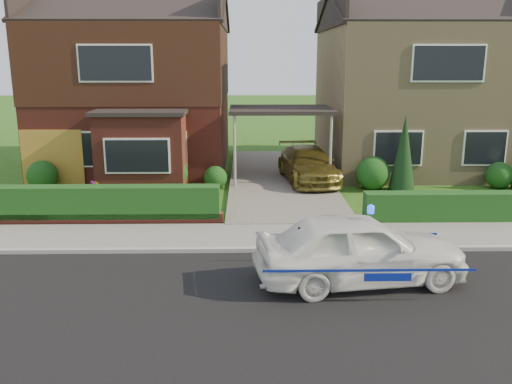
{
  "coord_description": "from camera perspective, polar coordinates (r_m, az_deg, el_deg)",
  "views": [
    {
      "loc": [
        -1.3,
        -9.33,
        4.58
      ],
      "look_at": [
        -1.06,
        3.5,
        1.4
      ],
      "focal_mm": 38.0,
      "sensor_mm": 36.0,
      "label": 1
    }
  ],
  "objects": [
    {
      "name": "ground",
      "position": [
        10.47,
        6.29,
        -12.1
      ],
      "size": [
        120.0,
        120.0,
        0.0
      ],
      "primitive_type": "plane",
      "color": "#265215",
      "rests_on": "ground"
    },
    {
      "name": "road",
      "position": [
        10.47,
        6.29,
        -12.1
      ],
      "size": [
        60.0,
        6.0,
        0.02
      ],
      "primitive_type": "cube",
      "color": "black",
      "rests_on": "ground"
    },
    {
      "name": "kerb",
      "position": [
        13.24,
        4.64,
        -6.08
      ],
      "size": [
        60.0,
        0.16,
        0.12
      ],
      "primitive_type": "cube",
      "color": "#9E9993",
      "rests_on": "ground"
    },
    {
      "name": "sidewalk",
      "position": [
        14.23,
        4.23,
        -4.67
      ],
      "size": [
        60.0,
        2.0,
        0.1
      ],
      "primitive_type": "cube",
      "color": "slate",
      "rests_on": "ground"
    },
    {
      "name": "driveway",
      "position": [
        20.86,
        2.52,
        1.41
      ],
      "size": [
        3.8,
        12.0,
        0.12
      ],
      "primitive_type": "cube",
      "color": "#666059",
      "rests_on": "ground"
    },
    {
      "name": "house_left",
      "position": [
        23.67,
        -12.25,
        11.77
      ],
      "size": [
        7.5,
        9.53,
        7.25
      ],
      "color": "maroon",
      "rests_on": "ground"
    },
    {
      "name": "house_right",
      "position": [
        24.39,
        16.16,
        11.25
      ],
      "size": [
        7.5,
        8.06,
        7.25
      ],
      "color": "tan",
      "rests_on": "ground"
    },
    {
      "name": "carport_link",
      "position": [
        20.41,
        2.61,
        8.51
      ],
      "size": [
        3.8,
        3.0,
        2.77
      ],
      "color": "black",
      "rests_on": "ground"
    },
    {
      "name": "garage_door",
      "position": [
        20.8,
        -20.61,
        3.27
      ],
      "size": [
        2.2,
        0.1,
        2.1
      ],
      "primitive_type": "cube",
      "color": "#976721",
      "rests_on": "ground"
    },
    {
      "name": "dwarf_wall",
      "position": [
        15.93,
        -17.47,
        -2.77
      ],
      "size": [
        7.7,
        0.25,
        0.36
      ],
      "primitive_type": "cube",
      "color": "maroon",
      "rests_on": "ground"
    },
    {
      "name": "hedge_left",
      "position": [
        16.11,
        -17.28,
        -3.23
      ],
      "size": [
        7.5,
        0.55,
        0.9
      ],
      "primitive_type": "cube",
      "color": "#123A14",
      "rests_on": "ground"
    },
    {
      "name": "hedge_right",
      "position": [
        16.93,
        23.79,
        -2.98
      ],
      "size": [
        7.5,
        0.55,
        0.8
      ],
      "primitive_type": "cube",
      "color": "#123A14",
      "rests_on": "ground"
    },
    {
      "name": "shrub_left_far",
      "position": [
        20.56,
        -21.56,
        1.62
      ],
      "size": [
        1.08,
        1.08,
        1.08
      ],
      "primitive_type": "sphere",
      "color": "#123A14",
      "rests_on": "ground"
    },
    {
      "name": "shrub_left_mid",
      "position": [
        19.23,
        -9.13,
        1.99
      ],
      "size": [
        1.32,
        1.32,
        1.32
      ],
      "primitive_type": "sphere",
      "color": "#123A14",
      "rests_on": "ground"
    },
    {
      "name": "shrub_left_near",
      "position": [
        19.41,
        -4.3,
        1.52
      ],
      "size": [
        0.84,
        0.84,
        0.84
      ],
      "primitive_type": "sphere",
      "color": "#123A14",
      "rests_on": "ground"
    },
    {
      "name": "shrub_right_near",
      "position": [
        19.67,
        12.18,
        1.94
      ],
      "size": [
        1.2,
        1.2,
        1.2
      ],
      "primitive_type": "sphere",
      "color": "#123A14",
      "rests_on": "ground"
    },
    {
      "name": "shrub_right_mid",
      "position": [
        21.31,
        24.24,
        1.6
      ],
      "size": [
        0.96,
        0.96,
        0.96
      ],
      "primitive_type": "sphere",
      "color": "#123A14",
      "rests_on": "ground"
    },
    {
      "name": "conifer_a",
      "position": [
        19.6,
        15.27,
        3.81
      ],
      "size": [
        0.9,
        0.9,
        2.6
      ],
      "primitive_type": "cone",
      "color": "black",
      "rests_on": "ground"
    },
    {
      "name": "police_car",
      "position": [
        11.45,
        10.86,
        -5.93
      ],
      "size": [
        3.99,
        4.54,
        1.64
      ],
      "rotation": [
        0.0,
        0.0,
        1.71
      ],
      "color": "white",
      "rests_on": "ground"
    },
    {
      "name": "driveway_car",
      "position": [
        20.21,
        5.48,
        2.92
      ],
      "size": [
        2.2,
        4.45,
        1.24
      ],
      "primitive_type": "imported",
      "rotation": [
        0.0,
        0.0,
        0.11
      ],
      "color": "olive",
      "rests_on": "driveway"
    },
    {
      "name": "potted_plant_a",
      "position": [
        17.51,
        -23.18,
        -1.23
      ],
      "size": [
        0.43,
        0.37,
        0.68
      ],
      "primitive_type": "imported",
      "rotation": [
        0.0,
        0.0,
        -0.43
      ],
      "color": "gray",
      "rests_on": "ground"
    },
    {
      "name": "potted_plant_b",
      "position": [
        18.17,
        -19.82,
        -0.38
      ],
      "size": [
        0.49,
        0.47,
        0.69
      ],
      "primitive_type": "imported",
      "rotation": [
        0.0,
        0.0,
        0.94
      ],
      "color": "gray",
      "rests_on": "ground"
    },
    {
      "name": "potted_plant_c",
      "position": [
        18.05,
        -16.48,
        -0.1
      ],
      "size": [
        0.47,
        0.47,
        0.76
      ],
      "primitive_type": "imported",
      "rotation": [
        0.0,
        0.0,
        1.47
      ],
      "color": "gray",
      "rests_on": "ground"
    }
  ]
}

